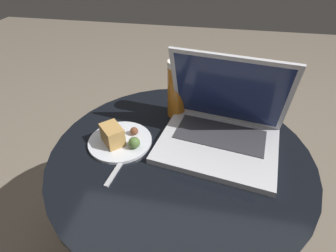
% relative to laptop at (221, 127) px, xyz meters
% --- Properties ---
extents(ground_plane, '(6.00, 6.00, 0.00)m').
position_rel_laptop_xyz_m(ground_plane, '(-0.11, -0.07, -0.58)').
color(ground_plane, '#726656').
extents(table, '(0.74, 0.74, 0.53)m').
position_rel_laptop_xyz_m(table, '(-0.11, -0.07, -0.18)').
color(table, black).
rests_on(table, ground_plane).
extents(laptop, '(0.37, 0.31, 0.26)m').
position_rel_laptop_xyz_m(laptop, '(0.00, 0.00, 0.00)').
color(laptop, silver).
rests_on(laptop, table).
extents(beer_glass, '(0.06, 0.06, 0.19)m').
position_rel_laptop_xyz_m(beer_glass, '(-0.15, 0.12, 0.04)').
color(beer_glass, '#C6701E').
rests_on(beer_glass, table).
extents(snack_plate, '(0.19, 0.19, 0.07)m').
position_rel_laptop_xyz_m(snack_plate, '(-0.29, -0.06, -0.04)').
color(snack_plate, silver).
rests_on(snack_plate, table).
extents(fork, '(0.04, 0.19, 0.00)m').
position_rel_laptop_xyz_m(fork, '(-0.26, -0.12, -0.05)').
color(fork, '#B2B2B7').
rests_on(fork, table).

